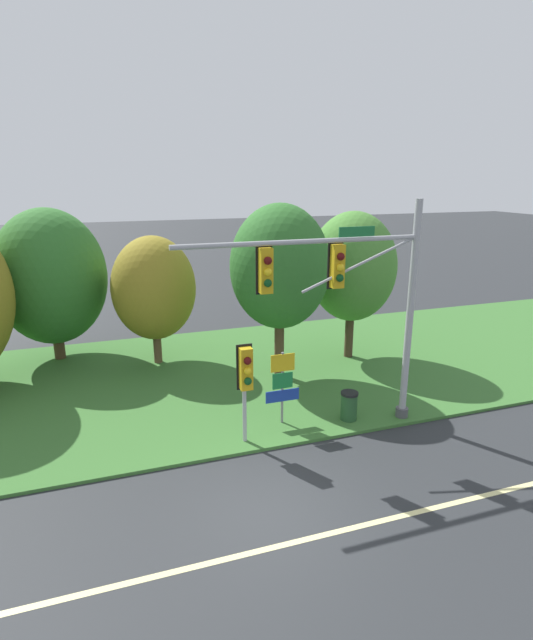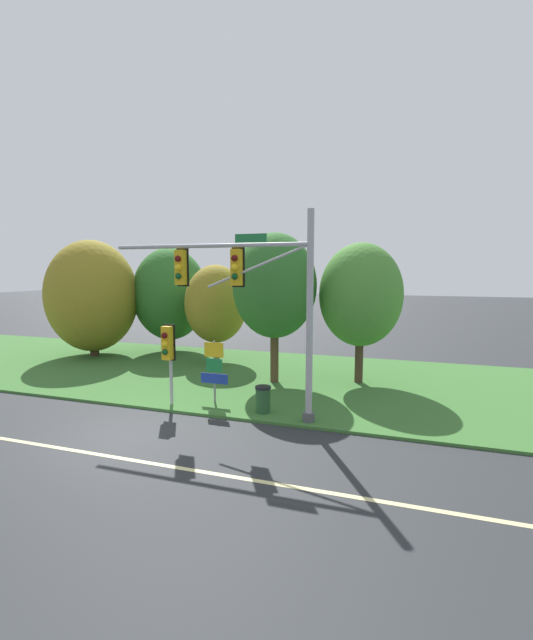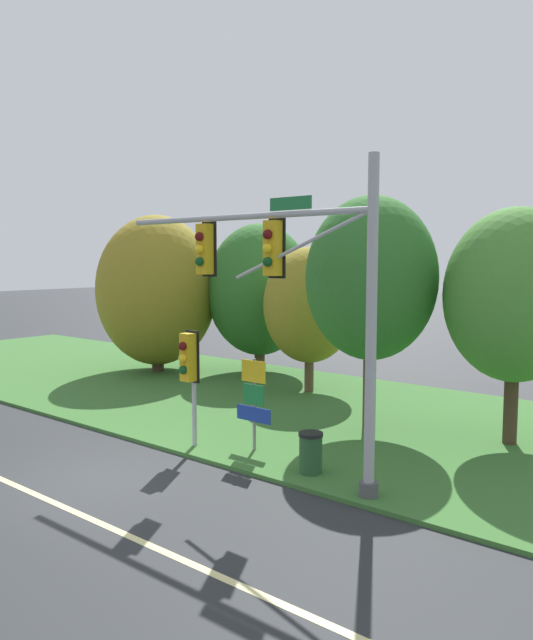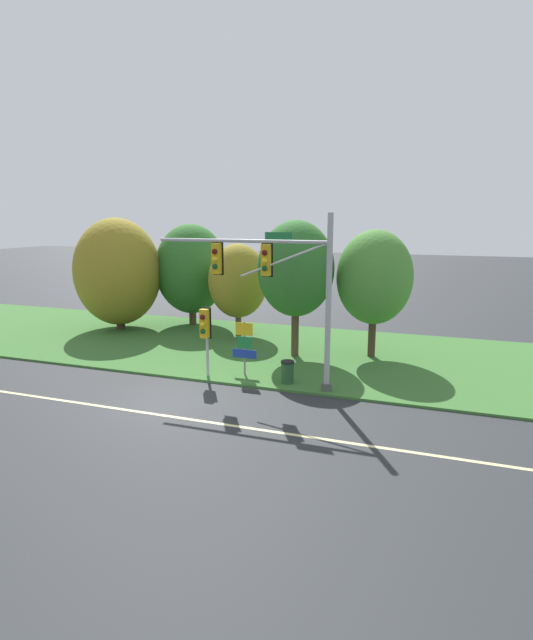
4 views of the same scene
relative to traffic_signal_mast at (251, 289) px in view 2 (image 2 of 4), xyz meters
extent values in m
plane|color=#282B2D|center=(-3.43, -2.94, -4.43)|extent=(160.00, 160.00, 0.00)
cube|color=beige|center=(-3.43, -4.14, -4.42)|extent=(36.00, 0.16, 0.01)
cube|color=#386B2D|center=(-3.43, 5.31, -4.38)|extent=(48.00, 11.50, 0.10)
cylinder|color=#9EA0A5|center=(2.00, 0.00, -0.89)|extent=(0.22, 0.22, 6.87)
cylinder|color=#4C4C51|center=(2.00, 0.00, -4.18)|extent=(0.40, 0.40, 0.30)
cylinder|color=#9EA0A5|center=(-1.58, 0.00, 1.46)|extent=(7.17, 0.14, 0.14)
cylinder|color=#9EA0A5|center=(0.21, 0.00, 0.76)|extent=(3.61, 0.08, 1.47)
cube|color=gold|center=(-0.52, 0.00, 0.73)|extent=(0.34, 0.28, 1.22)
cube|color=black|center=(-0.52, 0.16, 0.73)|extent=(0.46, 0.04, 1.34)
sphere|color=#4C0C0C|center=(-0.52, -0.17, 1.03)|extent=(0.22, 0.22, 0.22)
sphere|color=yellow|center=(-0.52, -0.17, 0.73)|extent=(0.22, 0.22, 0.22)
sphere|color=#0C4219|center=(-0.52, -0.17, 0.43)|extent=(0.22, 0.22, 0.22)
cube|color=gold|center=(-2.64, 0.00, 0.73)|extent=(0.34, 0.28, 1.22)
cube|color=black|center=(-2.64, 0.16, 0.73)|extent=(0.46, 0.04, 1.34)
sphere|color=#4C0C0C|center=(-2.64, -0.17, 1.03)|extent=(0.22, 0.22, 0.22)
sphere|color=yellow|center=(-2.64, -0.17, 0.73)|extent=(0.22, 0.22, 0.22)
sphere|color=#0C4219|center=(-2.64, -0.17, 0.43)|extent=(0.22, 0.22, 0.22)
cube|color=#196B33|center=(0.01, -0.05, 1.68)|extent=(1.10, 0.04, 0.28)
cylinder|color=#9EA0A5|center=(-3.24, 0.16, -2.88)|extent=(0.12, 0.12, 2.90)
cube|color=gold|center=(-3.24, -0.04, -1.99)|extent=(0.34, 0.28, 1.22)
cube|color=black|center=(-3.24, 0.12, -1.99)|extent=(0.46, 0.04, 1.34)
sphere|color=#4C0C0C|center=(-3.24, -0.21, -1.69)|extent=(0.22, 0.22, 0.22)
sphere|color=yellow|center=(-3.24, -0.21, -1.99)|extent=(0.22, 0.22, 0.22)
sphere|color=#0C4219|center=(-3.24, -0.21, -2.29)|extent=(0.22, 0.22, 0.22)
cylinder|color=slate|center=(-1.81, 0.88, -3.16)|extent=(0.08, 0.08, 2.34)
cube|color=gold|center=(-1.81, 0.85, -2.31)|extent=(0.77, 0.03, 0.55)
cube|color=#197238|center=(-1.81, 0.85, -2.90)|extent=(0.66, 0.03, 0.51)
cube|color=#193399|center=(-1.81, 0.85, -3.40)|extent=(1.10, 0.03, 0.38)
cylinder|color=#423021|center=(-12.33, 6.75, -3.29)|extent=(0.51, 0.51, 2.07)
ellipsoid|color=olive|center=(-12.33, 6.75, -0.85)|extent=(5.11, 5.11, 6.39)
cylinder|color=#4C3823|center=(-8.76, 9.33, -3.18)|extent=(0.44, 0.44, 2.30)
ellipsoid|color=#2D6B28|center=(-8.76, 9.33, -0.80)|extent=(4.45, 4.45, 5.56)
cylinder|color=brown|center=(-4.85, 7.49, -3.21)|extent=(0.34, 0.34, 2.24)
ellipsoid|color=olive|center=(-4.85, 7.49, -1.17)|extent=(3.35, 3.35, 4.19)
cylinder|color=#4C3823|center=(-0.59, 4.47, -2.69)|extent=(0.37, 0.37, 3.28)
ellipsoid|color=#2D6B28|center=(-0.59, 4.47, -0.04)|extent=(3.67, 3.67, 4.59)
cylinder|color=#423021|center=(2.99, 5.57, -2.87)|extent=(0.36, 0.36, 2.91)
ellipsoid|color=#478433|center=(2.99, 5.57, -0.43)|extent=(3.60, 3.60, 4.50)
cylinder|color=#234C28|center=(0.28, 0.39, -3.90)|extent=(0.52, 0.52, 0.85)
cylinder|color=black|center=(0.28, 0.39, -3.44)|extent=(0.56, 0.56, 0.08)
camera|label=1|loc=(-6.86, -12.44, 3.19)|focal=28.00mm
camera|label=2|loc=(5.03, -13.35, 0.64)|focal=24.00mm
camera|label=3|loc=(8.22, -10.82, 0.50)|focal=35.00mm
camera|label=4|loc=(5.98, -18.42, 2.41)|focal=28.00mm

